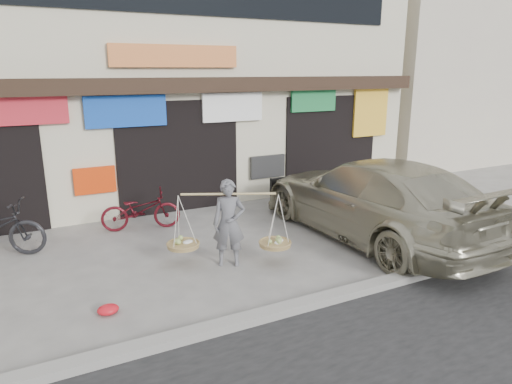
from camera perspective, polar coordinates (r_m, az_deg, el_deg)
name	(u,v)px	position (r m, az deg, el deg)	size (l,w,h in m)	color
ground	(241,260)	(8.49, -1.90, -8.53)	(70.00, 70.00, 0.00)	gray
kerb	(299,306)	(6.89, 5.39, -13.97)	(70.00, 0.25, 0.12)	gray
shophouse_block	(145,68)	(13.87, -13.75, 14.83)	(14.00, 6.32, 7.00)	beige
neighbor_east	(456,75)	(21.89, 23.76, 13.28)	(12.00, 7.00, 6.40)	beige
street_vendor	(229,227)	(8.07, -3.40, -4.35)	(2.05, 1.25, 1.56)	slate
bike_2	(141,210)	(10.25, -14.22, -2.19)	(0.59, 1.68, 0.88)	#4D0D15
suv	(372,198)	(9.74, 14.35, -0.75)	(2.51, 5.77, 1.65)	#AAA589
red_bag	(108,310)	(7.07, -18.01, -13.80)	(0.31, 0.25, 0.14)	red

